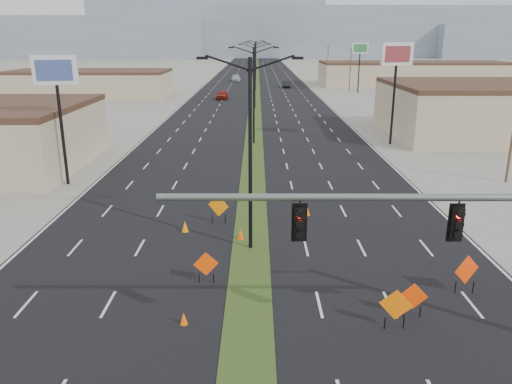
{
  "coord_description": "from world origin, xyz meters",
  "views": [
    {
      "loc": [
        0.34,
        -12.86,
        10.87
      ],
      "look_at": [
        0.29,
        11.94,
        3.2
      ],
      "focal_mm": 35.0,
      "sensor_mm": 36.0,
      "label": 1
    }
  ],
  "objects_px": {
    "streetlight_1": "(254,93)",
    "car_mid": "(286,84)",
    "streetlight_6": "(256,53)",
    "car_left": "(222,95)",
    "construction_sign_3": "(396,306)",
    "streetlight_4": "(256,59)",
    "pole_sign_west": "(56,80)",
    "streetlight_0": "(250,150)",
    "construction_sign_2": "(218,207)",
    "cone_0": "(184,319)",
    "pole_sign_east_far": "(360,52)",
    "streetlight_5": "(256,56)",
    "cone_2": "(307,211)",
    "car_far": "(236,78)",
    "cone_1": "(240,234)",
    "construction_sign_5": "(467,271)",
    "cone_3": "(185,226)",
    "streetlight_2": "(255,74)",
    "streetlight_3": "(255,65)",
    "construction_sign_1": "(206,265)",
    "pole_sign_east_near": "(397,61)"
  },
  "relations": [
    {
      "from": "streetlight_1",
      "to": "car_mid",
      "type": "height_order",
      "value": "streetlight_1"
    },
    {
      "from": "streetlight_6",
      "to": "car_left",
      "type": "distance_m",
      "value": 99.8
    },
    {
      "from": "car_left",
      "to": "construction_sign_3",
      "type": "xyz_separation_m",
      "value": [
        11.79,
        -76.31,
        0.19
      ]
    },
    {
      "from": "streetlight_4",
      "to": "pole_sign_west",
      "type": "xyz_separation_m",
      "value": [
        -14.39,
        -99.59,
        2.5
      ]
    },
    {
      "from": "streetlight_0",
      "to": "construction_sign_2",
      "type": "height_order",
      "value": "streetlight_0"
    },
    {
      "from": "cone_0",
      "to": "pole_sign_east_far",
      "type": "distance_m",
      "value": 91.71
    },
    {
      "from": "streetlight_6",
      "to": "construction_sign_2",
      "type": "height_order",
      "value": "streetlight_6"
    },
    {
      "from": "streetlight_5",
      "to": "cone_2",
      "type": "xyz_separation_m",
      "value": [
        3.55,
        -134.8,
        -5.1
      ]
    },
    {
      "from": "car_far",
      "to": "cone_1",
      "type": "distance_m",
      "value": 107.28
    },
    {
      "from": "car_far",
      "to": "construction_sign_5",
      "type": "bearing_deg",
      "value": -86.9
    },
    {
      "from": "cone_1",
      "to": "cone_3",
      "type": "bearing_deg",
      "value": 160.59
    },
    {
      "from": "cone_3",
      "to": "pole_sign_east_far",
      "type": "bearing_deg",
      "value": 72.13
    },
    {
      "from": "pole_sign_west",
      "to": "pole_sign_east_far",
      "type": "relative_size",
      "value": 0.97
    },
    {
      "from": "car_mid",
      "to": "construction_sign_5",
      "type": "height_order",
      "value": "construction_sign_5"
    },
    {
      "from": "construction_sign_3",
      "to": "pole_sign_east_far",
      "type": "height_order",
      "value": "pole_sign_east_far"
    },
    {
      "from": "streetlight_4",
      "to": "car_left",
      "type": "height_order",
      "value": "streetlight_4"
    },
    {
      "from": "streetlight_1",
      "to": "cone_2",
      "type": "relative_size",
      "value": 15.55
    },
    {
      "from": "streetlight_2",
      "to": "car_left",
      "type": "bearing_deg",
      "value": 116.01
    },
    {
      "from": "streetlight_6",
      "to": "car_left",
      "type": "relative_size",
      "value": 2.13
    },
    {
      "from": "streetlight_6",
      "to": "car_left",
      "type": "xyz_separation_m",
      "value": [
        -6.1,
        -99.51,
        -4.62
      ]
    },
    {
      "from": "car_left",
      "to": "streetlight_3",
      "type": "bearing_deg",
      "value": 72.46
    },
    {
      "from": "cone_3",
      "to": "streetlight_3",
      "type": "bearing_deg",
      "value": 87.29
    },
    {
      "from": "car_far",
      "to": "construction_sign_1",
      "type": "height_order",
      "value": "car_far"
    },
    {
      "from": "streetlight_4",
      "to": "car_far",
      "type": "xyz_separation_m",
      "value": [
        -5.16,
        -3.61,
        -4.62
      ]
    },
    {
      "from": "car_left",
      "to": "pole_sign_west",
      "type": "bearing_deg",
      "value": -94.49
    },
    {
      "from": "cone_2",
      "to": "construction_sign_5",
      "type": "bearing_deg",
      "value": -59.28
    },
    {
      "from": "pole_sign_west",
      "to": "pole_sign_east_near",
      "type": "height_order",
      "value": "pole_sign_east_near"
    },
    {
      "from": "construction_sign_5",
      "to": "streetlight_1",
      "type": "bearing_deg",
      "value": 82.34
    },
    {
      "from": "streetlight_0",
      "to": "cone_1",
      "type": "relative_size",
      "value": 15.16
    },
    {
      "from": "cone_0",
      "to": "cone_2",
      "type": "bearing_deg",
      "value": 64.39
    },
    {
      "from": "streetlight_5",
      "to": "construction_sign_1",
      "type": "relative_size",
      "value": 6.53
    },
    {
      "from": "streetlight_1",
      "to": "construction_sign_1",
      "type": "distance_m",
      "value": 32.38
    },
    {
      "from": "car_left",
      "to": "pole_sign_east_far",
      "type": "distance_m",
      "value": 30.94
    },
    {
      "from": "pole_sign_west",
      "to": "construction_sign_1",
      "type": "bearing_deg",
      "value": -65.49
    },
    {
      "from": "car_far",
      "to": "construction_sign_2",
      "type": "height_order",
      "value": "construction_sign_2"
    },
    {
      "from": "construction_sign_1",
      "to": "pole_sign_east_far",
      "type": "relative_size",
      "value": 0.15
    },
    {
      "from": "car_far",
      "to": "pole_sign_east_near",
      "type": "xyz_separation_m",
      "value": [
        19.81,
        -80.58,
        7.79
      ]
    },
    {
      "from": "pole_sign_east_far",
      "to": "streetlight_4",
      "type": "bearing_deg",
      "value": 136.51
    },
    {
      "from": "streetlight_4",
      "to": "car_left",
      "type": "distance_m",
      "value": 44.17
    },
    {
      "from": "car_far",
      "to": "pole_sign_west",
      "type": "bearing_deg",
      "value": -99.8
    },
    {
      "from": "car_far",
      "to": "car_mid",
      "type": "bearing_deg",
      "value": -58.14
    },
    {
      "from": "streetlight_5",
      "to": "car_left",
      "type": "distance_m",
      "value": 71.91
    },
    {
      "from": "car_mid",
      "to": "streetlight_3",
      "type": "bearing_deg",
      "value": -132.07
    },
    {
      "from": "car_mid",
      "to": "cone_1",
      "type": "distance_m",
      "value": 90.74
    },
    {
      "from": "car_left",
      "to": "construction_sign_2",
      "type": "height_order",
      "value": "construction_sign_2"
    },
    {
      "from": "streetlight_0",
      "to": "pole_sign_west",
      "type": "relative_size",
      "value": 1.03
    },
    {
      "from": "car_left",
      "to": "car_mid",
      "type": "distance_m",
      "value": 26.63
    },
    {
      "from": "construction_sign_2",
      "to": "pole_sign_east_far",
      "type": "distance_m",
      "value": 80.65
    },
    {
      "from": "construction_sign_1",
      "to": "pole_sign_east_far",
      "type": "xyz_separation_m",
      "value": [
        23.37,
        84.65,
        7.3
      ]
    },
    {
      "from": "streetlight_4",
      "to": "streetlight_6",
      "type": "relative_size",
      "value": 1.0
    }
  ]
}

